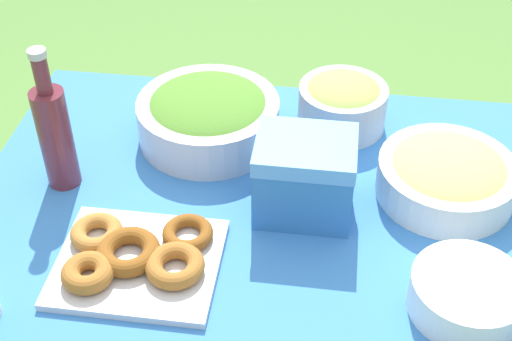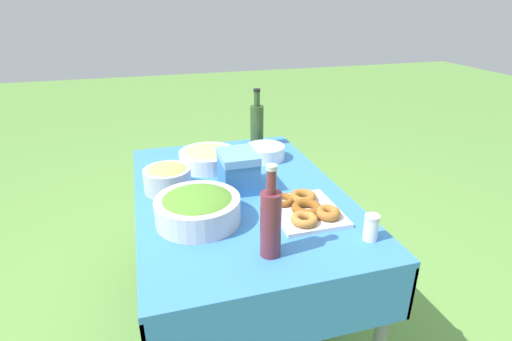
% 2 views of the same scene
% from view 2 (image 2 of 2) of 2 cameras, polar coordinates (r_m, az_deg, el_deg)
% --- Properties ---
extents(ground_plane, '(14.00, 14.00, 0.00)m').
position_cam_2_polar(ground_plane, '(2.19, -2.09, -19.78)').
color(ground_plane, '#609342').
extents(picnic_table, '(1.33, 0.89, 0.71)m').
position_cam_2_polar(picnic_table, '(1.82, -2.38, -5.64)').
color(picnic_table, '#387AC6').
rests_on(picnic_table, ground_plane).
extents(salad_bowl, '(0.33, 0.33, 0.12)m').
position_cam_2_polar(salad_bowl, '(1.54, -8.32, -5.18)').
color(salad_bowl, silver).
rests_on(salad_bowl, picnic_table).
extents(pasta_bowl, '(0.29, 0.29, 0.10)m').
position_cam_2_polar(pasta_bowl, '(2.03, -6.88, 1.96)').
color(pasta_bowl, white).
rests_on(pasta_bowl, picnic_table).
extents(donut_platter, '(0.31, 0.26, 0.05)m').
position_cam_2_polar(donut_platter, '(1.60, 7.10, -5.45)').
color(donut_platter, silver).
rests_on(donut_platter, picnic_table).
extents(plate_stack, '(0.20, 0.20, 0.07)m').
position_cam_2_polar(plate_stack, '(2.12, 1.34, 2.62)').
color(plate_stack, white).
rests_on(plate_stack, picnic_table).
extents(olive_oil_bottle, '(0.08, 0.08, 0.33)m').
position_cam_2_polar(olive_oil_bottle, '(2.28, 0.12, 6.68)').
color(olive_oil_bottle, '#2D4723').
rests_on(olive_oil_bottle, picnic_table).
extents(wine_bottle, '(0.07, 0.07, 0.32)m').
position_cam_2_polar(wine_bottle, '(1.30, 2.11, -7.23)').
color(wine_bottle, maroon).
rests_on(wine_bottle, picnic_table).
extents(fruit_bowl, '(0.21, 0.21, 0.12)m').
position_cam_2_polar(fruit_bowl, '(1.80, -12.56, -0.93)').
color(fruit_bowl, '#B2B7BC').
rests_on(fruit_bowl, picnic_table).
extents(cooler_box, '(0.20, 0.16, 0.17)m').
position_cam_2_polar(cooler_box, '(1.77, -2.57, 0.00)').
color(cooler_box, '#3372B7').
rests_on(cooler_box, picnic_table).
extents(salt_shaker, '(0.05, 0.05, 0.10)m').
position_cam_2_polar(salt_shaker, '(1.48, 16.13, -7.81)').
color(salt_shaker, white).
rests_on(salt_shaker, picnic_table).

